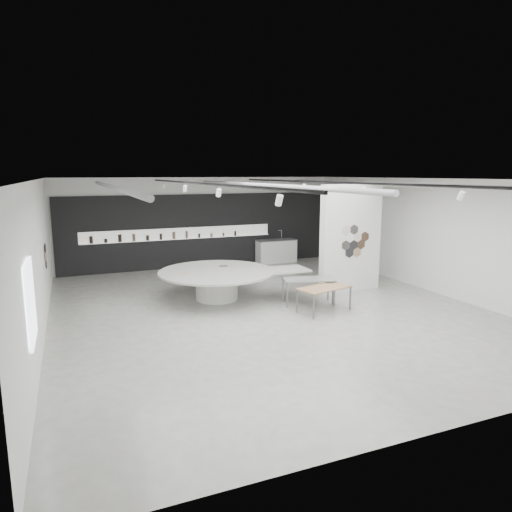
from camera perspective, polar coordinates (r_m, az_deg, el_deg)
name	(u,v)px	position (r m, az deg, el deg)	size (l,w,h in m)	color
room	(265,240)	(13.11, 1.10, 2.01)	(12.02, 14.02, 3.82)	#A3A39A
back_wall_display	(201,231)	(19.68, -6.93, 3.15)	(11.80, 0.27, 3.10)	black
partition_column	(351,238)	(15.74, 11.73, 2.18)	(2.20, 0.38, 3.60)	white
display_island	(219,281)	(14.53, -4.61, -3.08)	(4.74, 3.75, 0.94)	white
sample_table_wood	(324,289)	(13.33, 8.52, -4.10)	(1.70, 1.13, 0.73)	#9B7450
sample_table_stone	(309,281)	(14.05, 6.59, -3.10)	(1.69, 1.15, 0.79)	slate
kitchen_counter	(276,251)	(20.58, 2.54, 0.64)	(1.82, 0.71, 1.43)	white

